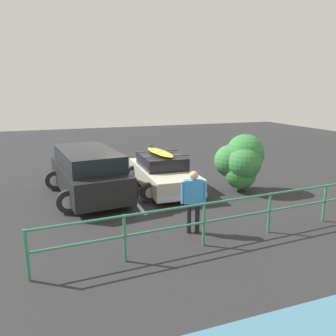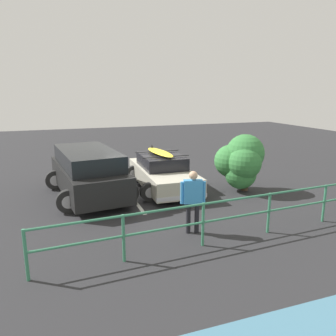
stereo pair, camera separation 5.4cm
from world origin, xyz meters
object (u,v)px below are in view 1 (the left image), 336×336
object	(u,v)px
suv_car	(88,172)
bush_near_left	(241,162)
sedan_car	(162,172)
person_bystander	(194,196)

from	to	relation	value
suv_car	bush_near_left	world-z (taller)	bush_near_left
bush_near_left	suv_car	bearing A→B (deg)	-13.46
sedan_car	bush_near_left	bearing A→B (deg)	153.37
sedan_car	person_bystander	world-z (taller)	person_bystander
person_bystander	bush_near_left	size ratio (longest dim) A/B	0.79
suv_car	bush_near_left	bearing A→B (deg)	166.54
suv_car	person_bystander	bearing A→B (deg)	118.28
suv_car	bush_near_left	size ratio (longest dim) A/B	2.30
sedan_car	suv_car	distance (m)	2.82
suv_car	bush_near_left	distance (m)	5.63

